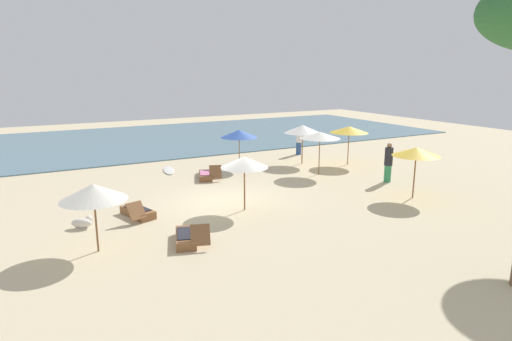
{
  "coord_description": "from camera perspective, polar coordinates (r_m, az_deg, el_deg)",
  "views": [
    {
      "loc": [
        -6.87,
        -15.02,
        5.17
      ],
      "look_at": [
        1.39,
        0.25,
        1.1
      ],
      "focal_mm": 30.62,
      "sensor_mm": 36.0,
      "label": 1
    }
  ],
  "objects": [
    {
      "name": "lounger_0",
      "position": [
        16.18,
        -15.2,
        -5.27
      ],
      "size": [
        1.05,
        1.76,
        0.72
      ],
      "color": "brown",
      "rests_on": "ground_plane"
    },
    {
      "name": "umbrella_3",
      "position": [
        22.89,
        -2.22,
        4.83
      ],
      "size": [
        1.94,
        1.94,
        2.05
      ],
      "color": "olive",
      "rests_on": "ground_plane"
    },
    {
      "name": "dog",
      "position": [
        15.64,
        -21.72,
        -6.37
      ],
      "size": [
        0.74,
        0.63,
        0.35
      ],
      "color": "silver",
      "rests_on": "ground_plane"
    },
    {
      "name": "umbrella_6",
      "position": [
        24.32,
        12.07,
        5.25
      ],
      "size": [
        2.07,
        2.07,
        2.11
      ],
      "color": "brown",
      "rests_on": "ground_plane"
    },
    {
      "name": "ocean_water",
      "position": [
        33.15,
        -16.13,
        3.74
      ],
      "size": [
        48.0,
        16.0,
        0.06
      ],
      "primitive_type": "cube",
      "color": "slate",
      "rests_on": "ground_plane"
    },
    {
      "name": "umbrella_2",
      "position": [
        15.94,
        -1.53,
        1.1
      ],
      "size": [
        1.75,
        1.75,
        2.04
      ],
      "color": "brown",
      "rests_on": "ground_plane"
    },
    {
      "name": "lounger_2",
      "position": [
        13.53,
        -8.98,
        -8.63
      ],
      "size": [
        1.07,
        1.77,
        0.71
      ],
      "color": "brown",
      "rests_on": "ground_plane"
    },
    {
      "name": "ground_plane",
      "position": [
        17.31,
        -3.67,
        -4.22
      ],
      "size": [
        60.0,
        60.0,
        0.0
      ],
      "primitive_type": "plane",
      "color": "beige"
    },
    {
      "name": "lounger_1",
      "position": [
        21.04,
        -6.49,
        -0.62
      ],
      "size": [
        1.11,
        1.73,
        0.75
      ],
      "color": "brown",
      "rests_on": "ground_plane"
    },
    {
      "name": "umbrella_0",
      "position": [
        24.13,
        6.12,
        5.4
      ],
      "size": [
        2.03,
        2.03,
        2.15
      ],
      "color": "olive",
      "rests_on": "ground_plane"
    },
    {
      "name": "umbrella_4",
      "position": [
        18.63,
        20.22,
        2.3
      ],
      "size": [
        1.9,
        1.9,
        2.09
      ],
      "color": "brown",
      "rests_on": "ground_plane"
    },
    {
      "name": "umbrella_5",
      "position": [
        13.09,
        -20.48,
        -2.66
      ],
      "size": [
        1.88,
        1.88,
        2.02
      ],
      "color": "brown",
      "rests_on": "ground_plane"
    },
    {
      "name": "surfboard",
      "position": [
        23.01,
        -11.32,
        0.03
      ],
      "size": [
        0.96,
        2.01,
        0.07
      ],
      "color": "silver",
      "rests_on": "ground_plane"
    },
    {
      "name": "person_0",
      "position": [
        26.91,
        5.61,
        3.93
      ],
      "size": [
        0.51,
        0.51,
        1.74
      ],
      "color": "#2D4C8C",
      "rests_on": "ground_plane"
    },
    {
      "name": "person_2",
      "position": [
        21.11,
        16.9,
        1.01
      ],
      "size": [
        0.53,
        0.53,
        1.84
      ],
      "color": "#338C59",
      "rests_on": "ground_plane"
    },
    {
      "name": "umbrella_1",
      "position": [
        21.76,
        8.36,
        4.58
      ],
      "size": [
        2.0,
        2.0,
        2.13
      ],
      "color": "brown",
      "rests_on": "ground_plane"
    }
  ]
}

